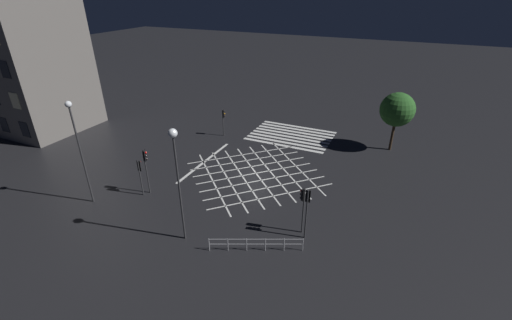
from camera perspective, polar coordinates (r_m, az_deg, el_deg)
name	(u,v)px	position (r m, az deg, el deg)	size (l,w,h in m)	color
ground_plane	(256,173)	(33.89, 0.00, -2.21)	(200.00, 200.00, 0.00)	black
road_markings	(277,148)	(39.09, 3.45, 1.96)	(14.80, 21.21, 0.01)	silver
traffic_light_ne_cross	(140,170)	(31.02, -18.76, -1.66)	(0.36, 0.39, 3.39)	#2D2D30
traffic_light_nw_main	(303,202)	(25.01, 7.78, -6.88)	(0.39, 0.36, 3.83)	#2D2D30
traffic_light_se_main	(224,117)	(41.64, -5.42, 7.11)	(0.39, 0.36, 3.38)	#2D2D30
traffic_light_ne_main	(146,163)	(30.80, -17.86, -0.46)	(0.39, 0.36, 4.24)	#2D2D30
traffic_light_nw_cross	(307,204)	(24.47, 8.57, -7.26)	(0.36, 0.39, 4.10)	#2D2D30
street_lamp_east	(76,135)	(30.16, -27.75, 3.68)	(0.50, 0.50, 8.96)	#2D2D30
street_lamp_west	(176,158)	(22.79, -13.24, 0.26)	(0.61, 0.61, 8.69)	#2D2D30
street_tree_near	(397,110)	(39.95, 22.49, 7.75)	(3.66, 3.66, 6.56)	#38281C
pedestrian_railing	(256,243)	(24.43, 0.00, -13.69)	(6.00, 2.77, 1.05)	#B7B7BC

